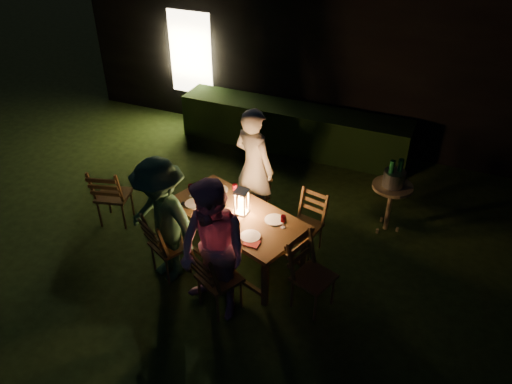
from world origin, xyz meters
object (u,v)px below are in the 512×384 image
at_px(bottle_table, 222,197).
at_px(person_house_side, 254,167).
at_px(person_opp_left, 162,221).
at_px(side_table, 392,191).
at_px(bottle_bucket_a, 390,176).
at_px(chair_near_left, 170,255).
at_px(chair_near_right, 219,288).
at_px(lantern, 242,203).
at_px(chair_far_left, 252,204).
at_px(chair_far_right, 306,233).
at_px(bottle_bucket_b, 399,175).
at_px(dining_table, 236,218).
at_px(person_opp_right, 213,252).
at_px(ice_bucket, 394,178).
at_px(chair_spare, 115,205).
at_px(chair_end, 311,286).

bearing_deg(bottle_table, person_house_side, 84.42).
relative_size(person_opp_left, side_table, 2.27).
bearing_deg(bottle_bucket_a, chair_near_left, -139.78).
relative_size(chair_near_right, lantern, 2.86).
distance_m(chair_near_right, bottle_table, 1.19).
height_order(chair_far_left, lantern, lantern).
xyz_separation_m(chair_far_right, person_house_side, (-0.92, 0.38, 0.62)).
bearing_deg(person_opp_left, person_house_side, 90.00).
distance_m(person_opp_left, bottle_bucket_b, 3.23).
height_order(lantern, bottle_bucket_a, lantern).
relative_size(dining_table, person_house_side, 1.12).
height_order(person_opp_right, ice_bucket, person_opp_right).
distance_m(chair_near_left, person_house_side, 1.70).
xyz_separation_m(chair_far_left, bottle_bucket_b, (1.93, 0.61, 0.64)).
relative_size(chair_far_left, person_house_side, 0.51).
height_order(person_opp_right, bottle_bucket_a, person_opp_right).
bearing_deg(chair_near_right, ice_bucket, 83.31).
xyz_separation_m(chair_far_left, person_opp_right, (0.32, -1.80, 0.62)).
xyz_separation_m(lantern, side_table, (1.64, 1.41, -0.24)).
bearing_deg(chair_far_left, dining_table, 126.59).
height_order(chair_near_left, lantern, lantern).
bearing_deg(bottle_table, bottle_bucket_a, 34.85).
distance_m(dining_table, chair_near_left, 0.97).
bearing_deg(chair_spare, chair_near_left, -40.16).
relative_size(chair_near_left, person_house_side, 0.54).
xyz_separation_m(chair_spare, bottle_bucket_a, (3.64, 1.36, 0.61)).
bearing_deg(lantern, side_table, 40.63).
distance_m(lantern, bottle_bucket_b, 2.23).
height_order(chair_near_right, bottle_table, bottle_table).
xyz_separation_m(chair_near_left, person_opp_right, (0.84, -0.35, 0.60)).
bearing_deg(side_table, dining_table, -139.84).
height_order(chair_end, person_opp_right, person_opp_right).
bearing_deg(chair_near_left, ice_bucket, 67.35).
relative_size(chair_near_right, side_table, 1.32).
height_order(chair_near_right, chair_end, chair_near_right).
bearing_deg(bottle_bucket_a, chair_near_right, -123.21).
distance_m(person_opp_right, person_opp_left, 0.90).
xyz_separation_m(dining_table, ice_bucket, (1.71, 1.44, 0.19)).
height_order(chair_near_left, chair_far_right, chair_near_left).
relative_size(chair_far_right, bottle_bucket_a, 2.79).
height_order(ice_bucket, bottle_bucket_b, bottle_bucket_b).
distance_m(person_opp_right, side_table, 2.84).
bearing_deg(chair_far_left, person_opp_left, 96.29).
height_order(chair_far_left, person_opp_left, person_opp_left).
bearing_deg(bottle_bucket_a, person_opp_right, -122.91).
bearing_deg(chair_near_left, chair_end, 32.45).
distance_m(chair_far_left, person_house_side, 0.62).
distance_m(chair_far_left, person_opp_left, 1.69).
distance_m(chair_far_left, ice_bucket, 2.05).
height_order(chair_far_right, bottle_table, bottle_table).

